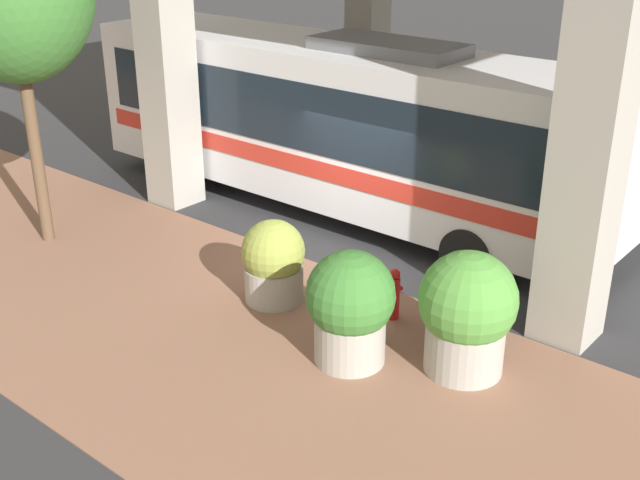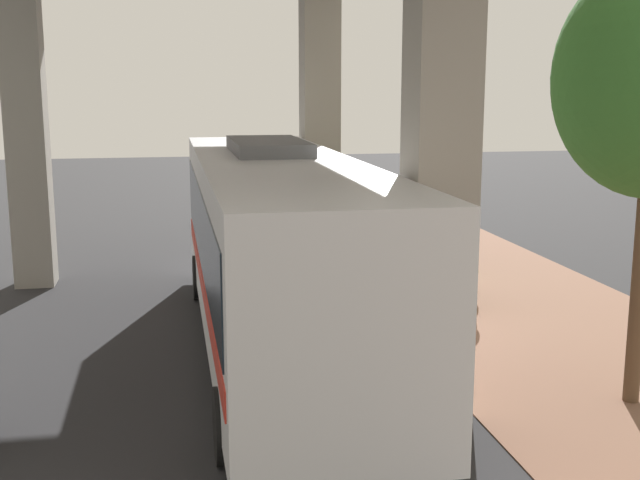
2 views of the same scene
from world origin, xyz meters
name	(u,v)px [view 1 (image 1 of 2)]	position (x,y,z in m)	size (l,w,h in m)	color
ground_plane	(320,265)	(0.00, 0.00, 0.00)	(80.00, 80.00, 0.00)	#2D2D30
sidewalk_strip	(199,327)	(-3.00, 0.00, 0.01)	(6.00, 40.00, 0.02)	#845B47
bus	(338,118)	(2.41, 1.51, 2.03)	(2.78, 12.06, 3.75)	silver
fire_hydrant	(394,294)	(-0.81, -2.21, 0.45)	(0.40, 0.19, 0.89)	#B21919
planter_front	(350,307)	(-2.24, -2.44, 0.90)	(1.30, 1.30, 1.75)	#9E998E
planter_middle	(467,312)	(-1.39, -3.85, 0.95)	(1.40, 1.40, 1.85)	#9E998E
planter_back	(274,262)	(-1.56, -0.31, 0.71)	(1.06, 1.06, 1.45)	#9E998E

